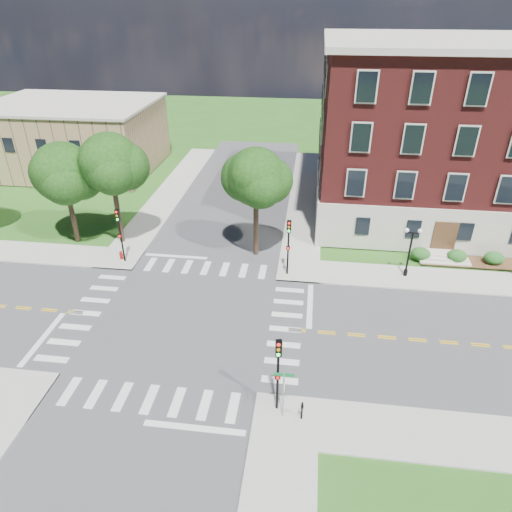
# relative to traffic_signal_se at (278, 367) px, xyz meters

# --- Properties ---
(ground) EXTENTS (160.00, 160.00, 0.00)m
(ground) POSITION_rel_traffic_signal_se_xyz_m (-7.21, 7.00, -3.19)
(ground) COLOR #2B5A19
(ground) RESTS_ON ground
(road_ew) EXTENTS (90.00, 12.00, 0.01)m
(road_ew) POSITION_rel_traffic_signal_se_xyz_m (-7.21, 7.00, -3.18)
(road_ew) COLOR #3D3D3F
(road_ew) RESTS_ON ground
(road_ns) EXTENTS (12.00, 90.00, 0.01)m
(road_ns) POSITION_rel_traffic_signal_se_xyz_m (-7.21, 7.00, -3.18)
(road_ns) COLOR #3D3D3F
(road_ns) RESTS_ON ground
(sidewalk_ne) EXTENTS (34.00, 34.00, 0.12)m
(sidewalk_ne) POSITION_rel_traffic_signal_se_xyz_m (8.16, 22.38, -3.13)
(sidewalk_ne) COLOR #9E9B93
(sidewalk_ne) RESTS_ON ground
(sidewalk_nw) EXTENTS (34.00, 34.00, 0.12)m
(sidewalk_nw) POSITION_rel_traffic_signal_se_xyz_m (-22.59, 22.38, -3.13)
(sidewalk_nw) COLOR #9E9B93
(sidewalk_nw) RESTS_ON ground
(crosswalk_east) EXTENTS (2.20, 10.20, 0.02)m
(crosswalk_east) POSITION_rel_traffic_signal_se_xyz_m (-0.01, 7.00, -3.19)
(crosswalk_east) COLOR silver
(crosswalk_east) RESTS_ON ground
(stop_bar_east) EXTENTS (0.40, 5.50, 0.00)m
(stop_bar_east) POSITION_rel_traffic_signal_se_xyz_m (1.59, 10.00, -3.19)
(stop_bar_east) COLOR silver
(stop_bar_east) RESTS_ON ground
(main_building) EXTENTS (30.60, 22.40, 16.50)m
(main_building) POSITION_rel_traffic_signal_se_xyz_m (16.78, 29.00, 5.15)
(main_building) COLOR #B7AFA2
(main_building) RESTS_ON ground
(secondary_building) EXTENTS (20.40, 15.40, 8.30)m
(secondary_building) POSITION_rel_traffic_signal_se_xyz_m (-29.21, 37.00, 1.09)
(secondary_building) COLOR #9E7957
(secondary_building) RESTS_ON ground
(tree_b) EXTENTS (5.26, 5.26, 9.18)m
(tree_b) POSITION_rel_traffic_signal_se_xyz_m (-20.05, 17.38, 3.46)
(tree_b) COLOR black
(tree_b) RESTS_ON ground
(tree_c) EXTENTS (5.15, 5.15, 10.03)m
(tree_c) POSITION_rel_traffic_signal_se_xyz_m (-15.88, 17.78, 4.36)
(tree_c) COLOR black
(tree_c) RESTS_ON ground
(tree_d) EXTENTS (4.79, 4.79, 9.45)m
(tree_d) POSITION_rel_traffic_signal_se_xyz_m (-3.34, 17.09, 3.95)
(tree_d) COLOR black
(tree_d) RESTS_ON ground
(traffic_signal_se) EXTENTS (0.37, 0.43, 4.80)m
(traffic_signal_se) POSITION_rel_traffic_signal_se_xyz_m (0.00, 0.00, 0.00)
(traffic_signal_se) COLOR black
(traffic_signal_se) RESTS_ON ground
(traffic_signal_ne) EXTENTS (0.36, 0.42, 4.80)m
(traffic_signal_ne) POSITION_rel_traffic_signal_se_xyz_m (-0.37, 13.99, 0.00)
(traffic_signal_ne) COLOR black
(traffic_signal_ne) RESTS_ON ground
(traffic_signal_nw) EXTENTS (0.32, 0.36, 4.80)m
(traffic_signal_nw) POSITION_rel_traffic_signal_se_xyz_m (-14.30, 14.30, 0.00)
(traffic_signal_nw) COLOR black
(traffic_signal_nw) RESTS_ON ground
(twin_lamp_west) EXTENTS (1.36, 0.36, 4.23)m
(twin_lamp_west) POSITION_rel_traffic_signal_se_xyz_m (9.15, 14.99, -0.66)
(twin_lamp_west) COLOR black
(twin_lamp_west) RESTS_ON ground
(street_sign_pole) EXTENTS (1.10, 1.10, 3.10)m
(street_sign_pole) POSITION_rel_traffic_signal_se_xyz_m (0.36, -0.49, -0.88)
(street_sign_pole) COLOR gray
(street_sign_pole) RESTS_ON ground
(push_button_post) EXTENTS (0.14, 0.21, 1.20)m
(push_button_post) POSITION_rel_traffic_signal_se_xyz_m (1.38, -0.57, -2.39)
(push_button_post) COLOR black
(push_button_post) RESTS_ON ground
(fire_hydrant) EXTENTS (0.35, 0.35, 0.75)m
(fire_hydrant) POSITION_rel_traffic_signal_se_xyz_m (-14.73, 14.63, -2.72)
(fire_hydrant) COLOR #B9140E
(fire_hydrant) RESTS_ON ground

